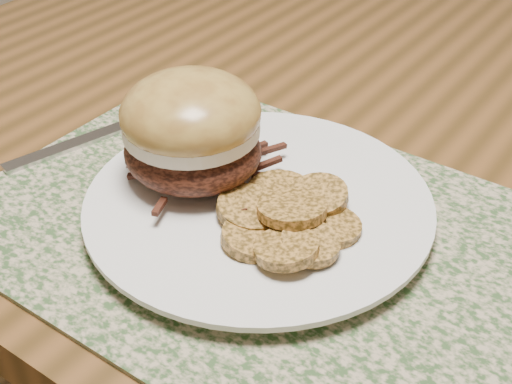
# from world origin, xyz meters

# --- Properties ---
(placemat) EXTENTS (0.45, 0.33, 0.00)m
(placemat) POSITION_xyz_m (-0.20, -0.26, 0.75)
(placemat) COLOR #324F28
(placemat) RESTS_ON dining_table
(dinner_plate) EXTENTS (0.26, 0.26, 0.02)m
(dinner_plate) POSITION_xyz_m (-0.21, -0.24, 0.76)
(dinner_plate) COLOR white
(dinner_plate) RESTS_ON placemat
(pork_sandwich) EXTENTS (0.15, 0.14, 0.09)m
(pork_sandwich) POSITION_xyz_m (-0.27, -0.25, 0.81)
(pork_sandwich) COLOR black
(pork_sandwich) RESTS_ON dinner_plate
(roasted_potatoes) EXTENTS (0.12, 0.13, 0.03)m
(roasted_potatoes) POSITION_xyz_m (-0.17, -0.26, 0.78)
(roasted_potatoes) COLOR #B37B34
(roasted_potatoes) RESTS_ON dinner_plate
(fork) EXTENTS (0.07, 0.18, 0.00)m
(fork) POSITION_xyz_m (-0.40, -0.23, 0.76)
(fork) COLOR #B2B2B9
(fork) RESTS_ON placemat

